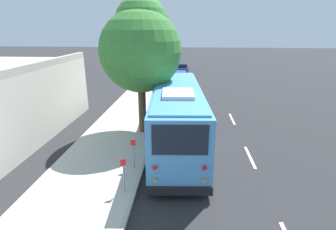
{
  "coord_description": "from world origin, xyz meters",
  "views": [
    {
      "loc": [
        -13.55,
        0.05,
        6.32
      ],
      "look_at": [
        1.5,
        1.21,
        1.3
      ],
      "focal_mm": 28.0,
      "sensor_mm": 36.0,
      "label": 1
    }
  ],
  "objects_px": {
    "shuttle_bus": "(177,114)",
    "sign_post_far": "(134,153)",
    "street_tree": "(141,46)",
    "sign_post_near": "(124,175)",
    "parked_sedan_navy": "(182,68)",
    "parked_sedan_silver": "(178,87)",
    "parked_sedan_blue": "(180,77)"
  },
  "relations": [
    {
      "from": "parked_sedan_navy",
      "to": "sign_post_near",
      "type": "distance_m",
      "value": 31.06
    },
    {
      "from": "shuttle_bus",
      "to": "parked_sedan_blue",
      "type": "xyz_separation_m",
      "value": [
        18.94,
        0.39,
        -1.33
      ]
    },
    {
      "from": "parked_sedan_navy",
      "to": "sign_post_near",
      "type": "relative_size",
      "value": 3.25
    },
    {
      "from": "parked_sedan_blue",
      "to": "shuttle_bus",
      "type": "bearing_deg",
      "value": -179.26
    },
    {
      "from": "shuttle_bus",
      "to": "sign_post_near",
      "type": "xyz_separation_m",
      "value": [
        -4.75,
        1.84,
        -1.02
      ]
    },
    {
      "from": "sign_post_near",
      "to": "sign_post_far",
      "type": "xyz_separation_m",
      "value": [
        1.89,
        0.0,
        -0.01
      ]
    },
    {
      "from": "sign_post_near",
      "to": "street_tree",
      "type": "bearing_deg",
      "value": 3.12
    },
    {
      "from": "parked_sedan_blue",
      "to": "sign_post_far",
      "type": "xyz_separation_m",
      "value": [
        -21.8,
        1.46,
        0.29
      ]
    },
    {
      "from": "street_tree",
      "to": "sign_post_near",
      "type": "bearing_deg",
      "value": -176.88
    },
    {
      "from": "street_tree",
      "to": "sign_post_near",
      "type": "height_order",
      "value": "street_tree"
    },
    {
      "from": "sign_post_far",
      "to": "parked_sedan_silver",
      "type": "bearing_deg",
      "value": -5.18
    },
    {
      "from": "parked_sedan_blue",
      "to": "street_tree",
      "type": "xyz_separation_m",
      "value": [
        -17.11,
        1.82,
        4.79
      ]
    },
    {
      "from": "parked_sedan_silver",
      "to": "street_tree",
      "type": "height_order",
      "value": "street_tree"
    },
    {
      "from": "shuttle_bus",
      "to": "sign_post_far",
      "type": "height_order",
      "value": "shuttle_bus"
    },
    {
      "from": "sign_post_far",
      "to": "street_tree",
      "type": "bearing_deg",
      "value": 4.37
    },
    {
      "from": "parked_sedan_silver",
      "to": "parked_sedan_blue",
      "type": "height_order",
      "value": "parked_sedan_silver"
    },
    {
      "from": "parked_sedan_blue",
      "to": "parked_sedan_navy",
      "type": "distance_m",
      "value": 7.34
    },
    {
      "from": "parked_sedan_silver",
      "to": "parked_sedan_blue",
      "type": "distance_m",
      "value": 6.06
    },
    {
      "from": "parked_sedan_navy",
      "to": "sign_post_far",
      "type": "bearing_deg",
      "value": 178.86
    },
    {
      "from": "shuttle_bus",
      "to": "parked_sedan_navy",
      "type": "relative_size",
      "value": 2.25
    },
    {
      "from": "shuttle_bus",
      "to": "sign_post_far",
      "type": "bearing_deg",
      "value": 143.38
    },
    {
      "from": "street_tree",
      "to": "parked_sedan_navy",
      "type": "bearing_deg",
      "value": -4.43
    },
    {
      "from": "street_tree",
      "to": "sign_post_far",
      "type": "xyz_separation_m",
      "value": [
        -4.69,
        -0.36,
        -4.5
      ]
    },
    {
      "from": "parked_sedan_navy",
      "to": "street_tree",
      "type": "distance_m",
      "value": 24.98
    },
    {
      "from": "shuttle_bus",
      "to": "sign_post_far",
      "type": "distance_m",
      "value": 3.56
    },
    {
      "from": "parked_sedan_navy",
      "to": "sign_post_near",
      "type": "bearing_deg",
      "value": 179.04
    },
    {
      "from": "shuttle_bus",
      "to": "parked_sedan_silver",
      "type": "height_order",
      "value": "shuttle_bus"
    },
    {
      "from": "sign_post_near",
      "to": "parked_sedan_navy",
      "type": "bearing_deg",
      "value": -2.83
    },
    {
      "from": "parked_sedan_silver",
      "to": "parked_sedan_blue",
      "type": "xyz_separation_m",
      "value": [
        6.06,
        -0.03,
        -0.03
      ]
    },
    {
      "from": "street_tree",
      "to": "sign_post_far",
      "type": "height_order",
      "value": "street_tree"
    },
    {
      "from": "parked_sedan_silver",
      "to": "parked_sedan_navy",
      "type": "relative_size",
      "value": 1.02
    },
    {
      "from": "parked_sedan_blue",
      "to": "street_tree",
      "type": "height_order",
      "value": "street_tree"
    }
  ]
}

